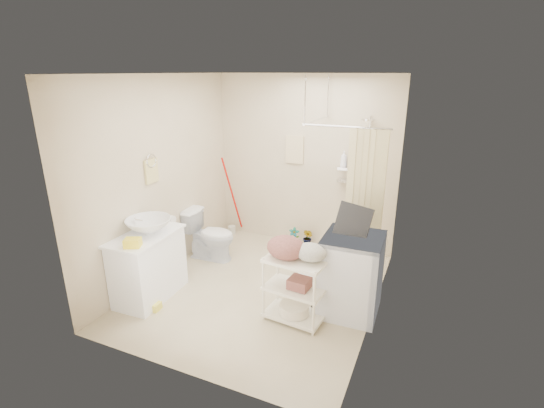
{
  "coord_description": "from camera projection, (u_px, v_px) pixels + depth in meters",
  "views": [
    {
      "loc": [
        1.9,
        -3.95,
        2.63
      ],
      "look_at": [
        0.06,
        0.25,
        1.07
      ],
      "focal_mm": 26.0,
      "sensor_mm": 36.0,
      "label": 1
    }
  ],
  "objects": [
    {
      "name": "floor",
      "position": [
        260.0,
        289.0,
        4.99
      ],
      "size": [
        3.2,
        3.2,
        0.0
      ],
      "primitive_type": "plane",
      "color": "#C6B995",
      "rests_on": "ground"
    },
    {
      "name": "ceiling",
      "position": [
        258.0,
        74.0,
        4.16
      ],
      "size": [
        2.8,
        3.2,
        0.04
      ],
      "primitive_type": "cube",
      "color": "silver",
      "rests_on": "ground"
    },
    {
      "name": "wall_back",
      "position": [
        304.0,
        163.0,
        5.97
      ],
      "size": [
        2.8,
        0.04,
        2.6
      ],
      "primitive_type": "cube",
      "color": "beige",
      "rests_on": "ground"
    },
    {
      "name": "wall_front",
      "position": [
        174.0,
        244.0,
        3.19
      ],
      "size": [
        2.8,
        0.04,
        2.6
      ],
      "primitive_type": "cube",
      "color": "beige",
      "rests_on": "ground"
    },
    {
      "name": "wall_left",
      "position": [
        162.0,
        179.0,
        5.11
      ],
      "size": [
        0.04,
        3.2,
        2.6
      ],
      "primitive_type": "cube",
      "color": "beige",
      "rests_on": "ground"
    },
    {
      "name": "wall_right",
      "position": [
        382.0,
        207.0,
        4.05
      ],
      "size": [
        0.04,
        3.2,
        2.6
      ],
      "primitive_type": "cube",
      "color": "beige",
      "rests_on": "ground"
    },
    {
      "name": "vanity",
      "position": [
        149.0,
        266.0,
        4.73
      ],
      "size": [
        0.55,
        0.95,
        0.81
      ],
      "primitive_type": "cube",
      "rotation": [
        0.0,
        0.0,
        0.04
      ],
      "color": "white",
      "rests_on": "ground"
    },
    {
      "name": "sink",
      "position": [
        149.0,
        226.0,
        4.61
      ],
      "size": [
        0.66,
        0.66,
        0.18
      ],
      "primitive_type": "imported",
      "rotation": [
        0.0,
        0.0,
        0.3
      ],
      "color": "silver",
      "rests_on": "vanity"
    },
    {
      "name": "counter_basket",
      "position": [
        133.0,
        243.0,
        4.26
      ],
      "size": [
        0.21,
        0.19,
        0.1
      ],
      "primitive_type": "cube",
      "rotation": [
        0.0,
        0.0,
        0.43
      ],
      "color": "yellow",
      "rests_on": "vanity"
    },
    {
      "name": "floor_basket",
      "position": [
        153.0,
        305.0,
        4.55
      ],
      "size": [
        0.24,
        0.18,
        0.12
      ],
      "primitive_type": "cube",
      "rotation": [
        0.0,
        0.0,
        0.03
      ],
      "color": "#F2E749",
      "rests_on": "ground"
    },
    {
      "name": "toilet",
      "position": [
        210.0,
        235.0,
        5.72
      ],
      "size": [
        0.74,
        0.45,
        0.73
      ],
      "primitive_type": "imported",
      "rotation": [
        0.0,
        0.0,
        1.62
      ],
      "color": "silver",
      "rests_on": "ground"
    },
    {
      "name": "mop",
      "position": [
        231.0,
        196.0,
        6.5
      ],
      "size": [
        0.13,
        0.13,
        1.32
      ],
      "primitive_type": null,
      "rotation": [
        0.0,
        0.0,
        -0.02
      ],
      "color": "#BD0902",
      "rests_on": "ground"
    },
    {
      "name": "potted_plant_a",
      "position": [
        294.0,
        237.0,
        6.16
      ],
      "size": [
        0.19,
        0.15,
        0.31
      ],
      "primitive_type": "imported",
      "rotation": [
        0.0,
        0.0,
        0.26
      ],
      "color": "brown",
      "rests_on": "ground"
    },
    {
      "name": "potted_plant_b",
      "position": [
        308.0,
        238.0,
        6.14
      ],
      "size": [
        0.22,
        0.21,
        0.31
      ],
      "primitive_type": "imported",
      "rotation": [
        0.0,
        0.0,
        -0.55
      ],
      "color": "#9A4225",
      "rests_on": "ground"
    },
    {
      "name": "hanging_towel",
      "position": [
        295.0,
        150.0,
        5.94
      ],
      "size": [
        0.28,
        0.03,
        0.42
      ],
      "primitive_type": "cube",
      "color": "beige",
      "rests_on": "wall_back"
    },
    {
      "name": "towel_ring",
      "position": [
        151.0,
        169.0,
        4.87
      ],
      "size": [
        0.04,
        0.22,
        0.34
      ],
      "primitive_type": null,
      "color": "#D7C97A",
      "rests_on": "wall_left"
    },
    {
      "name": "tp_holder",
      "position": [
        170.0,
        220.0,
        5.32
      ],
      "size": [
        0.08,
        0.12,
        0.14
      ],
      "primitive_type": null,
      "color": "white",
      "rests_on": "wall_left"
    },
    {
      "name": "shower",
      "position": [
        350.0,
        196.0,
        5.25
      ],
      "size": [
        1.1,
        1.1,
        2.1
      ],
      "primitive_type": null,
      "color": "white",
      "rests_on": "ground"
    },
    {
      "name": "shampoo_bottle_a",
      "position": [
        344.0,
        159.0,
        5.61
      ],
      "size": [
        0.11,
        0.12,
        0.23
      ],
      "primitive_type": "imported",
      "rotation": [
        0.0,
        0.0,
        0.38
      ],
      "color": "white",
      "rests_on": "shower"
    },
    {
      "name": "shampoo_bottle_b",
      "position": [
        351.0,
        162.0,
        5.58
      ],
      "size": [
        0.08,
        0.08,
        0.15
      ],
      "primitive_type": "imported",
      "rotation": [
        0.0,
        0.0,
        -0.25
      ],
      "color": "#3D509C",
      "rests_on": "shower"
    },
    {
      "name": "washing_machine",
      "position": [
        351.0,
        275.0,
        4.41
      ],
      "size": [
        0.65,
        0.67,
        0.93
      ],
      "primitive_type": "cube",
      "rotation": [
        0.0,
        0.0,
        0.03
      ],
      "color": "silver",
      "rests_on": "ground"
    },
    {
      "name": "laundry_rack",
      "position": [
        295.0,
        284.0,
        4.26
      ],
      "size": [
        0.68,
        0.44,
        0.89
      ],
      "primitive_type": null,
      "rotation": [
        0.0,
        0.0,
        -0.1
      ],
      "color": "white",
      "rests_on": "ground"
    },
    {
      "name": "ironing_board",
      "position": [
        342.0,
        260.0,
        4.33
      ],
      "size": [
        0.38,
        0.13,
        1.31
      ],
      "primitive_type": null,
      "rotation": [
        0.0,
        0.0,
        -0.06
      ],
      "color": "black",
      "rests_on": "ground"
    }
  ]
}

